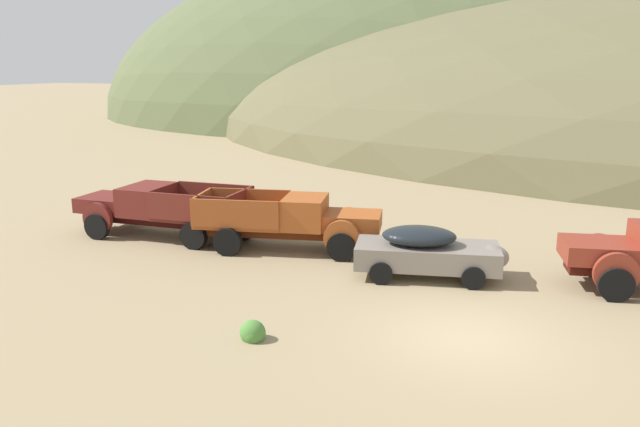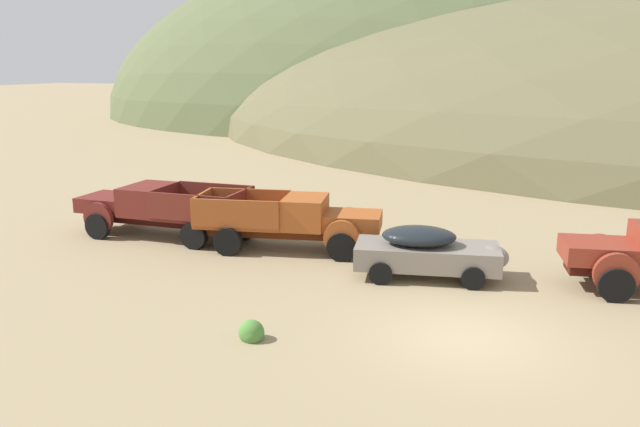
% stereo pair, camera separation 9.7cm
% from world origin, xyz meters
% --- Properties ---
extents(ground_plane, '(300.00, 300.00, 0.00)m').
position_xyz_m(ground_plane, '(0.00, 0.00, 0.00)').
color(ground_plane, '#998460').
extents(hill_distant, '(77.85, 60.95, 39.13)m').
position_xyz_m(hill_distant, '(-15.67, 63.81, 0.00)').
color(hill_distant, '#56603D').
rests_on(hill_distant, ground).
extents(truck_oxblood, '(6.63, 2.74, 1.91)m').
position_xyz_m(truck_oxblood, '(-12.32, 5.10, 1.04)').
color(truck_oxblood, black).
rests_on(truck_oxblood, ground).
extents(truck_oxide_orange, '(6.56, 3.23, 1.91)m').
position_xyz_m(truck_oxide_orange, '(-6.40, 5.26, 1.02)').
color(truck_oxide_orange, '#51220D').
rests_on(truck_oxide_orange, ground).
extents(car_primer_gray, '(4.74, 2.56, 1.57)m').
position_xyz_m(car_primer_gray, '(-1.62, 4.01, 0.81)').
color(car_primer_gray, slate).
rests_on(car_primer_gray, ground).
extents(bush_front_left, '(1.03, 0.94, 1.04)m').
position_xyz_m(bush_front_left, '(-9.74, 7.56, 0.26)').
color(bush_front_left, '#5B8E42').
rests_on(bush_front_left, ground).
extents(bush_back_edge, '(0.62, 0.57, 0.61)m').
position_xyz_m(bush_back_edge, '(-4.68, -1.88, 0.16)').
color(bush_back_edge, '#4C8438').
rests_on(bush_back_edge, ground).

